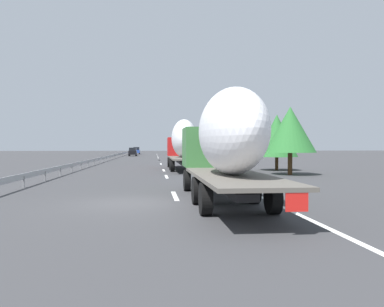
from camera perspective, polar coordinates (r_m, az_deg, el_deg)
name	(u,v)px	position (r m, az deg, el deg)	size (l,w,h in m)	color
ground_plane	(147,162)	(55.18, -6.59, -1.21)	(260.00, 260.00, 0.00)	#38383A
lane_stripe_0	(175,196)	(17.30, -2.52, -6.21)	(3.20, 0.20, 0.01)	white
lane_stripe_1	(166,177)	(28.11, -3.76, -3.40)	(3.20, 0.20, 0.01)	white
lane_stripe_2	(164,170)	(35.43, -4.16, -2.47)	(3.20, 0.20, 0.01)	white
lane_stripe_3	(161,164)	(48.15, -4.57, -1.53)	(3.20, 0.20, 0.01)	white
lane_stripe_4	(159,160)	(60.77, -4.81, -0.99)	(3.20, 0.20, 0.01)	white
lane_stripe_5	(159,160)	(60.81, -4.81, -0.99)	(3.20, 0.20, 0.01)	white
lane_stripe_6	(158,158)	(72.23, -4.95, -0.66)	(3.20, 0.20, 0.01)	white
lane_stripe_7	(158,157)	(78.61, -5.02, -0.52)	(3.20, 0.20, 0.01)	white
lane_stripe_8	(157,156)	(86.76, -5.08, -0.37)	(3.20, 0.20, 0.01)	white
lane_stripe_9	(157,154)	(103.81, -5.18, -0.13)	(3.20, 0.20, 0.01)	white
edge_line_right	(183,160)	(60.35, -1.29, -1.00)	(110.00, 0.20, 0.01)	white
truck_lead	(183,142)	(36.11, -1.34, 1.66)	(13.72, 2.55, 4.59)	#B21919
truck_trailing	(225,141)	(15.01, 4.86, 1.85)	(12.35, 2.55, 4.24)	#387038
car_black_suv	(133,152)	(87.54, -8.68, 0.25)	(4.55, 1.72, 1.87)	black
car_blue_sedan	(137,151)	(107.25, -8.13, 0.42)	(4.38, 1.75, 1.95)	#28479E
road_sign	(191,146)	(59.77, -0.09, 1.08)	(0.10, 0.90, 3.16)	gray
tree_0	(290,130)	(30.77, 14.19, 3.41)	(3.92, 3.92, 5.23)	#472D19
tree_1	(205,138)	(80.02, 1.98, 2.35)	(3.63, 3.63, 6.68)	#472D19
tree_2	(277,136)	(36.29, 12.32, 2.57)	(3.80, 3.80, 5.09)	#472D19
guardrail_median	(106,157)	(58.55, -12.43, -0.53)	(94.00, 0.10, 0.76)	#9EA0A5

